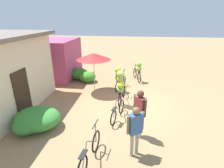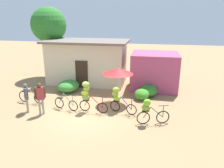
{
  "view_description": "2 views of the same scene",
  "coord_description": "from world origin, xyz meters",
  "px_view_note": "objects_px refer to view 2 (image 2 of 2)",
  "views": [
    {
      "loc": [
        -7.37,
        -0.12,
        3.95
      ],
      "look_at": [
        0.59,
        0.92,
        0.82
      ],
      "focal_mm": 28.03,
      "sensor_mm": 36.0,
      "label": 1
    },
    {
      "loc": [
        3.46,
        -10.09,
        5.1
      ],
      "look_at": [
        1.22,
        1.59,
        1.29
      ],
      "focal_mm": 34.89,
      "sensor_mm": 36.0,
      "label": 2
    }
  ],
  "objects_px": {
    "tree_behind_building": "(49,25)",
    "bicycle_rightmost": "(149,110)",
    "shop_pink": "(154,71)",
    "bicycle_center_loaded": "(87,94)",
    "bicycle_by_shop": "(118,98)",
    "bicycle_near_pile": "(66,104)",
    "person_vendor": "(26,95)",
    "building_low": "(87,62)",
    "bicycle_leftmost": "(31,97)",
    "market_umbrella": "(118,71)",
    "person_bystander": "(40,95)"
  },
  "relations": [
    {
      "from": "building_low",
      "to": "bicycle_center_loaded",
      "type": "xyz_separation_m",
      "value": [
        1.59,
        -5.23,
        -0.66
      ]
    },
    {
      "from": "building_low",
      "to": "person_bystander",
      "type": "bearing_deg",
      "value": -96.81
    },
    {
      "from": "tree_behind_building",
      "to": "person_vendor",
      "type": "xyz_separation_m",
      "value": [
        1.87,
        -7.06,
        -3.28
      ]
    },
    {
      "from": "building_low",
      "to": "person_vendor",
      "type": "relative_size",
      "value": 3.84
    },
    {
      "from": "shop_pink",
      "to": "person_bystander",
      "type": "relative_size",
      "value": 1.83
    },
    {
      "from": "building_low",
      "to": "tree_behind_building",
      "type": "distance_m",
      "value": 4.51
    },
    {
      "from": "tree_behind_building",
      "to": "person_vendor",
      "type": "relative_size",
      "value": 3.52
    },
    {
      "from": "bicycle_near_pile",
      "to": "building_low",
      "type": "bearing_deg",
      "value": 93.57
    },
    {
      "from": "shop_pink",
      "to": "market_umbrella",
      "type": "xyz_separation_m",
      "value": [
        -2.11,
        -3.2,
        0.7
      ]
    },
    {
      "from": "shop_pink",
      "to": "bicycle_center_loaded",
      "type": "distance_m",
      "value": 5.93
    },
    {
      "from": "shop_pink",
      "to": "bicycle_center_loaded",
      "type": "height_order",
      "value": "shop_pink"
    },
    {
      "from": "bicycle_leftmost",
      "to": "bicycle_by_shop",
      "type": "distance_m",
      "value": 5.38
    },
    {
      "from": "person_bystander",
      "to": "bicycle_leftmost",
      "type": "bearing_deg",
      "value": 135.69
    },
    {
      "from": "building_low",
      "to": "bicycle_by_shop",
      "type": "xyz_separation_m",
      "value": [
        3.23,
        -4.99,
        -0.83
      ]
    },
    {
      "from": "tree_behind_building",
      "to": "person_bystander",
      "type": "xyz_separation_m",
      "value": [
        2.77,
        -7.19,
        -3.2
      ]
    },
    {
      "from": "bicycle_center_loaded",
      "to": "bicycle_by_shop",
      "type": "xyz_separation_m",
      "value": [
        1.64,
        0.24,
        -0.17
      ]
    },
    {
      "from": "bicycle_near_pile",
      "to": "bicycle_rightmost",
      "type": "bearing_deg",
      "value": -10.52
    },
    {
      "from": "tree_behind_building",
      "to": "person_bystander",
      "type": "relative_size",
      "value": 3.28
    },
    {
      "from": "shop_pink",
      "to": "person_bystander",
      "type": "bearing_deg",
      "value": -136.23
    },
    {
      "from": "tree_behind_building",
      "to": "bicycle_leftmost",
      "type": "relative_size",
      "value": 3.29
    },
    {
      "from": "market_umbrella",
      "to": "bicycle_leftmost",
      "type": "xyz_separation_m",
      "value": [
        -5.12,
        -1.02,
        -1.6
      ]
    },
    {
      "from": "building_low",
      "to": "person_bystander",
      "type": "relative_size",
      "value": 3.57
    },
    {
      "from": "market_umbrella",
      "to": "bicycle_center_loaded",
      "type": "relative_size",
      "value": 1.26
    },
    {
      "from": "bicycle_rightmost",
      "to": "person_vendor",
      "type": "height_order",
      "value": "person_vendor"
    },
    {
      "from": "bicycle_center_loaded",
      "to": "person_bystander",
      "type": "relative_size",
      "value": 0.98
    },
    {
      "from": "building_low",
      "to": "bicycle_leftmost",
      "type": "relative_size",
      "value": 3.59
    },
    {
      "from": "shop_pink",
      "to": "bicycle_near_pile",
      "type": "bearing_deg",
      "value": -135.12
    },
    {
      "from": "shop_pink",
      "to": "bicycle_rightmost",
      "type": "distance_m",
      "value": 5.64
    },
    {
      "from": "bicycle_center_loaded",
      "to": "bicycle_rightmost",
      "type": "height_order",
      "value": "bicycle_center_loaded"
    },
    {
      "from": "bicycle_near_pile",
      "to": "bicycle_center_loaded",
      "type": "relative_size",
      "value": 0.9
    },
    {
      "from": "market_umbrella",
      "to": "bicycle_center_loaded",
      "type": "bearing_deg",
      "value": -131.92
    },
    {
      "from": "bicycle_near_pile",
      "to": "person_bystander",
      "type": "xyz_separation_m",
      "value": [
        -1.05,
        -0.82,
        0.73
      ]
    },
    {
      "from": "bicycle_center_loaded",
      "to": "person_bystander",
      "type": "distance_m",
      "value": 2.45
    },
    {
      "from": "market_umbrella",
      "to": "person_vendor",
      "type": "distance_m",
      "value": 5.23
    },
    {
      "from": "tree_behind_building",
      "to": "bicycle_near_pile",
      "type": "relative_size",
      "value": 3.75
    },
    {
      "from": "bicycle_center_loaded",
      "to": "person_vendor",
      "type": "xyz_separation_m",
      "value": [
        -3.21,
        -0.68,
        0.0
      ]
    },
    {
      "from": "market_umbrella",
      "to": "person_bystander",
      "type": "xyz_separation_m",
      "value": [
        -3.72,
        -2.38,
        -0.89
      ]
    },
    {
      "from": "bicycle_leftmost",
      "to": "person_vendor",
      "type": "bearing_deg",
      "value": -67.91
    },
    {
      "from": "bicycle_near_pile",
      "to": "bicycle_rightmost",
      "type": "height_order",
      "value": "bicycle_rightmost"
    },
    {
      "from": "building_low",
      "to": "tree_behind_building",
      "type": "height_order",
      "value": "tree_behind_building"
    },
    {
      "from": "bicycle_center_loaded",
      "to": "person_vendor",
      "type": "height_order",
      "value": "bicycle_center_loaded"
    },
    {
      "from": "bicycle_rightmost",
      "to": "building_low",
      "type": "bearing_deg",
      "value": 128.94
    },
    {
      "from": "building_low",
      "to": "bicycle_by_shop",
      "type": "distance_m",
      "value": 6.0
    },
    {
      "from": "building_low",
      "to": "bicycle_center_loaded",
      "type": "distance_m",
      "value": 5.51
    },
    {
      "from": "tree_behind_building",
      "to": "market_umbrella",
      "type": "xyz_separation_m",
      "value": [
        6.49,
        -4.81,
        -2.31
      ]
    },
    {
      "from": "tree_behind_building",
      "to": "bicycle_rightmost",
      "type": "height_order",
      "value": "tree_behind_building"
    },
    {
      "from": "bicycle_by_shop",
      "to": "person_bystander",
      "type": "relative_size",
      "value": 0.87
    },
    {
      "from": "bicycle_near_pile",
      "to": "person_vendor",
      "type": "distance_m",
      "value": 2.16
    },
    {
      "from": "shop_pink",
      "to": "tree_behind_building",
      "type": "bearing_deg",
      "value": 169.41
    },
    {
      "from": "bicycle_by_shop",
      "to": "bicycle_rightmost",
      "type": "relative_size",
      "value": 0.97
    }
  ]
}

